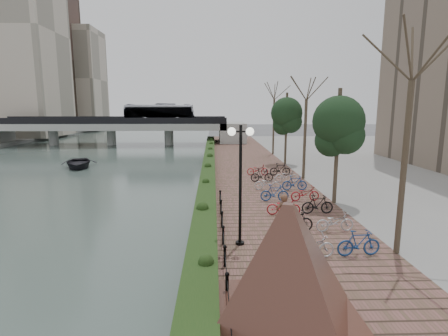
{
  "coord_description": "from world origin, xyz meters",
  "views": [
    {
      "loc": [
        1.02,
        -10.38,
        5.99
      ],
      "look_at": [
        1.72,
        12.27,
        2.0
      ],
      "focal_mm": 28.0,
      "sensor_mm": 36.0,
      "label": 1
    }
  ],
  "objects_px": {
    "granite_monument": "(286,265)",
    "pedestrian": "(283,215)",
    "motorcycle": "(276,272)",
    "lamppost": "(241,160)",
    "boat": "(78,163)"
  },
  "relations": [
    {
      "from": "granite_monument",
      "to": "lamppost",
      "type": "bearing_deg",
      "value": 97.92
    },
    {
      "from": "granite_monument",
      "to": "pedestrian",
      "type": "relative_size",
      "value": 3.17
    },
    {
      "from": "motorcycle",
      "to": "pedestrian",
      "type": "bearing_deg",
      "value": 91.74
    },
    {
      "from": "pedestrian",
      "to": "boat",
      "type": "relative_size",
      "value": 0.38
    },
    {
      "from": "lamppost",
      "to": "pedestrian",
      "type": "xyz_separation_m",
      "value": [
        1.92,
        1.01,
        -2.56
      ]
    },
    {
      "from": "lamppost",
      "to": "pedestrian",
      "type": "distance_m",
      "value": 3.36
    },
    {
      "from": "motorcycle",
      "to": "boat",
      "type": "bearing_deg",
      "value": 137.42
    },
    {
      "from": "motorcycle",
      "to": "lamppost",
      "type": "bearing_deg",
      "value": 119.94
    },
    {
      "from": "granite_monument",
      "to": "boat",
      "type": "height_order",
      "value": "granite_monument"
    },
    {
      "from": "pedestrian",
      "to": "lamppost",
      "type": "bearing_deg",
      "value": 6.5
    },
    {
      "from": "granite_monument",
      "to": "pedestrian",
      "type": "distance_m",
      "value": 6.46
    },
    {
      "from": "granite_monument",
      "to": "pedestrian",
      "type": "height_order",
      "value": "granite_monument"
    },
    {
      "from": "granite_monument",
      "to": "motorcycle",
      "type": "distance_m",
      "value": 2.3
    },
    {
      "from": "lamppost",
      "to": "motorcycle",
      "type": "bearing_deg",
      "value": -75.48
    },
    {
      "from": "granite_monument",
      "to": "pedestrian",
      "type": "bearing_deg",
      "value": 79.35
    }
  ]
}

